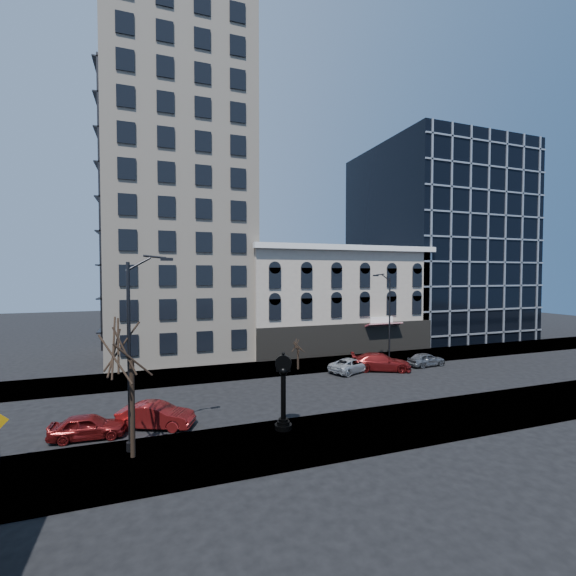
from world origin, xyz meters
name	(u,v)px	position (x,y,z in m)	size (l,w,h in m)	color
ground	(281,395)	(0.00, 0.00, 0.00)	(160.00, 160.00, 0.00)	black
sidewalk_far	(254,370)	(0.00, 8.00, 0.06)	(160.00, 6.00, 0.12)	gray
sidewalk_near	(326,435)	(0.00, -8.00, 0.06)	(160.00, 6.00, 0.12)	gray
cream_tower	(179,187)	(-6.11, 18.88, 19.32)	(15.90, 15.40, 42.50)	beige
victorian_row	(331,300)	(12.00, 15.89, 6.00)	(22.60, 11.19, 12.50)	#B7A896
glass_office	(435,243)	(32.00, 20.91, 14.00)	(20.00, 20.15, 28.00)	black
street_clock	(283,394)	(-2.01, -6.47, 2.17)	(1.03, 1.03, 4.53)	black
street_lamp_near	(144,300)	(-9.58, -6.38, 7.86)	(2.65, 0.61, 10.25)	black
street_lamp_far	(385,294)	(13.32, 6.22, 7.15)	(2.40, 0.63, 9.31)	black
bare_tree_near	(131,339)	(-10.17, -7.24, 6.00)	(4.53, 4.53, 7.78)	black
bare_tree_far	(298,342)	(3.93, 6.56, 2.77)	(2.05, 2.05, 3.52)	black
car_near_a	(88,426)	(-12.63, -3.77, 0.68)	(1.60, 3.98, 1.36)	maroon
car_near_b	(156,415)	(-9.04, -3.44, 0.73)	(1.55, 4.46, 1.47)	maroon
car_far_a	(352,365)	(8.43, 4.25, 0.66)	(2.19, 4.75, 1.32)	#A5A8AD
car_far_b	(381,362)	(11.36, 3.85, 0.82)	(2.29, 5.63, 1.63)	maroon
car_far_c	(426,359)	(16.62, 3.85, 0.68)	(1.60, 3.98, 1.36)	#595B60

